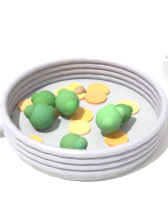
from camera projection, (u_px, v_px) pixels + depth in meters
name	position (u px, v px, depth m)	size (l,w,h in m)	color
ground_plane	(84.00, 124.00, 0.71)	(4.00, 4.00, 0.00)	white
skillet	(84.00, 121.00, 0.70)	(0.29, 0.29, 0.01)	gray
skillet_rim_wall	(84.00, 107.00, 0.68)	(0.30, 0.30, 0.05)	gray
skillet_rivet_left	(11.00, 115.00, 0.70)	(0.01, 0.01, 0.01)	gray
skillet_rivet_right	(12.00, 137.00, 0.65)	(0.01, 0.01, 0.01)	gray
carrot_slice_0	(127.00, 108.00, 0.72)	(0.05, 0.05, 0.00)	orange
carrot_slice_1	(124.00, 112.00, 0.71)	(0.03, 0.03, 0.01)	#D95E22
carrot_slice_2	(57.00, 110.00, 0.72)	(0.03, 0.03, 0.00)	orange
carrot_slice_3	(118.00, 138.00, 0.65)	(0.04, 0.04, 0.00)	orange
carrot_slice_4	(82.00, 115.00, 0.71)	(0.05, 0.05, 0.00)	orange
carrot_slice_5	(75.00, 88.00, 0.78)	(0.03, 0.03, 0.00)	orange
carrot_slice_6	(79.00, 128.00, 0.68)	(0.04, 0.04, 0.00)	orange
carrot_slice_7	(98.00, 90.00, 0.77)	(0.05, 0.05, 0.01)	orange
carrot_slice_8	(64.00, 93.00, 0.76)	(0.04, 0.04, 0.00)	orange
carrot_slice_9	(78.00, 96.00, 0.75)	(0.03, 0.03, 0.01)	orange
carrot_slice_10	(95.00, 97.00, 0.75)	(0.04, 0.04, 0.01)	orange
carrot_slice_11	(32.00, 143.00, 0.64)	(0.04, 0.04, 0.00)	orange
carrot_slice_12	(29.00, 106.00, 0.73)	(0.04, 0.04, 0.01)	orange
broccoli_floret_0	(67.00, 102.00, 0.69)	(0.05, 0.06, 0.05)	#7EB76A
broccoli_floret_1	(44.00, 102.00, 0.69)	(0.05, 0.05, 0.05)	#71A24D
broccoli_floret_2	(111.00, 118.00, 0.64)	(0.05, 0.05, 0.06)	#799B5A
broccoli_floret_3	(75.00, 145.00, 0.60)	(0.04, 0.04, 0.05)	#7DB667
broccoli_floret_4	(40.00, 115.00, 0.66)	(0.05, 0.05, 0.05)	#7A9450
broccoli_floret_5	(121.00, 113.00, 0.67)	(0.04, 0.04, 0.04)	#80A85D
mushroom_piece_0	(79.00, 90.00, 0.76)	(0.03, 0.02, 0.01)	brown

